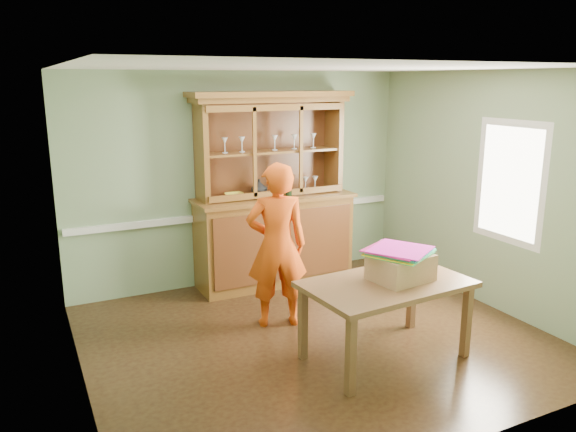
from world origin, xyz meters
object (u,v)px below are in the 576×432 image
china_hutch (273,218)px  person (277,246)px  dining_table (386,291)px  cardboard_box (401,267)px

china_hutch → person: 1.34m
china_hutch → person: (-0.52, -1.23, 0.03)m
dining_table → cardboard_box: 0.26m
dining_table → cardboard_box: bearing=-6.9°
china_hutch → person: bearing=-113.0°
cardboard_box → person: (-0.75, 1.14, 0.00)m
china_hutch → cardboard_box: china_hutch is taller
china_hutch → dining_table: size_ratio=1.54×
dining_table → china_hutch: bearing=87.6°
china_hutch → dining_table: china_hutch is taller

